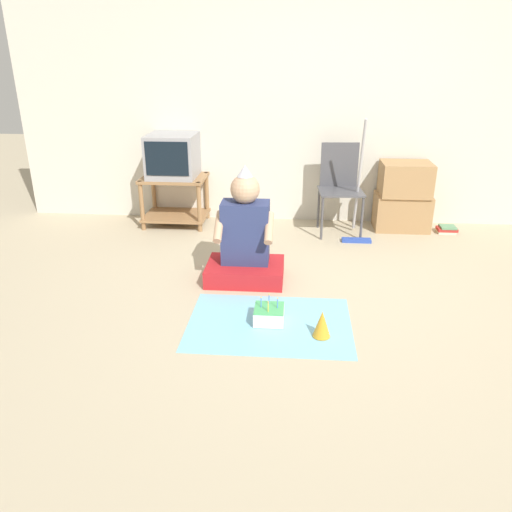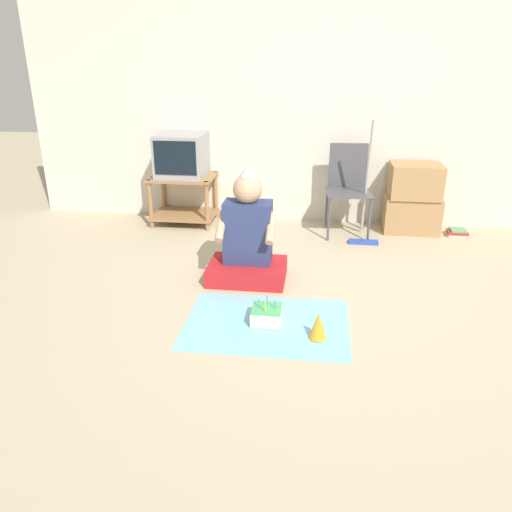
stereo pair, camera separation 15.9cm
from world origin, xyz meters
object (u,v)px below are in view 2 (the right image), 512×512
at_px(cardboard_box_stack, 413,198).
at_px(person_seated, 248,242).
at_px(book_pile, 457,232).
at_px(folding_chair, 348,183).
at_px(party_hat_blue, 318,325).
at_px(tv, 182,155).
at_px(dust_mop, 365,207).
at_px(birthday_cake, 267,315).

height_order(cardboard_box_stack, person_seated, person_seated).
height_order(book_pile, person_seated, person_seated).
bearing_deg(person_seated, cardboard_box_stack, 42.65).
relative_size(folding_chair, book_pile, 4.55).
distance_m(cardboard_box_stack, party_hat_blue, 2.42).
bearing_deg(tv, dust_mop, -9.64).
relative_size(folding_chair, cardboard_box_stack, 1.27).
xyz_separation_m(cardboard_box_stack, book_pile, (0.45, -0.09, -0.31)).
distance_m(book_pile, party_hat_blue, 2.53).
bearing_deg(book_pile, birthday_cake, -130.80).
relative_size(dust_mop, book_pile, 6.00).
xyz_separation_m(cardboard_box_stack, dust_mop, (-0.49, -0.34, -0.01)).
bearing_deg(birthday_cake, party_hat_blue, -25.33).
distance_m(cardboard_box_stack, book_pile, 0.56).
bearing_deg(person_seated, party_hat_blue, -56.11).
height_order(tv, person_seated, tv).
xyz_separation_m(folding_chair, party_hat_blue, (-0.24, -2.12, -0.41)).
distance_m(folding_chair, book_pile, 1.21).
bearing_deg(birthday_cake, book_pile, 49.20).
height_order(folding_chair, cardboard_box_stack, folding_chair).
relative_size(cardboard_box_stack, person_seated, 0.75).
bearing_deg(folding_chair, dust_mop, -54.04).
xyz_separation_m(cardboard_box_stack, person_seated, (-1.48, -1.37, -0.03)).
height_order(book_pile, party_hat_blue, party_hat_blue).
bearing_deg(dust_mop, person_seated, -134.02).
bearing_deg(book_pile, person_seated, -146.62).
bearing_deg(birthday_cake, person_seated, 108.37).
height_order(dust_mop, book_pile, dust_mop).
distance_m(dust_mop, book_pile, 1.02).
relative_size(folding_chair, person_seated, 0.96).
bearing_deg(birthday_cake, dust_mop, 66.27).
distance_m(dust_mop, birthday_cake, 1.90).
relative_size(folding_chair, birthday_cake, 4.36).
height_order(book_pile, birthday_cake, birthday_cake).
height_order(tv, party_hat_blue, tv).
height_order(dust_mop, birthday_cake, dust_mop).
xyz_separation_m(tv, folding_chair, (1.70, -0.09, -0.22)).
distance_m(cardboard_box_stack, birthday_cake, 2.43).
bearing_deg(party_hat_blue, birthday_cake, 154.67).
bearing_deg(folding_chair, book_pile, 1.12).
distance_m(cardboard_box_stack, dust_mop, 0.60).
bearing_deg(tv, folding_chair, -2.95).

